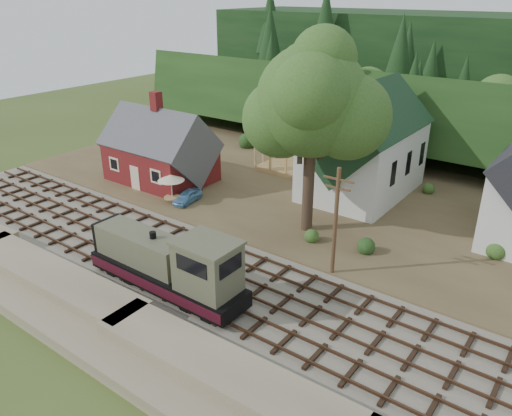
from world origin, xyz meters
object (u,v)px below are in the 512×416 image
Objects in this scene: car_blue at (187,196)px; patio_set at (171,179)px; locomotive at (170,266)px; car_green at (119,156)px.

patio_set reaches higher than car_blue.
locomotive is at bearing -44.78° from patio_set.
locomotive is 4.35× the size of patio_set.
car_blue is at bearing -100.14° from car_green.
locomotive reaches higher than car_green.
locomotive is 14.72m from patio_set.
car_blue is (-9.34, 11.21, -1.22)m from locomotive.
car_blue is 1.24× the size of patio_set.
car_green is at bearing 147.42° from locomotive.
locomotive is 3.52× the size of car_green.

